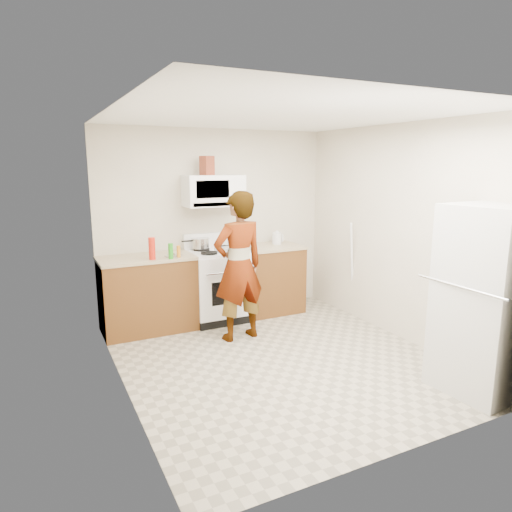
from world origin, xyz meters
TOP-DOWN VIEW (x-y plane):
  - floor at (0.00, 0.00)m, footprint 3.60×3.60m
  - back_wall at (0.00, 1.79)m, footprint 3.20×0.02m
  - right_wall at (1.59, 0.00)m, footprint 0.02×3.60m
  - cabinet_left at (-1.04, 1.49)m, footprint 1.12×0.62m
  - counter_left at (-1.04, 1.49)m, footprint 1.14×0.64m
  - cabinet_right at (0.68, 1.49)m, footprint 0.80×0.62m
  - counter_right at (0.68, 1.49)m, footprint 0.82×0.64m
  - gas_range at (-0.10, 1.48)m, footprint 0.76×0.65m
  - microwave at (-0.10, 1.61)m, footprint 0.76×0.38m
  - person at (-0.14, 0.74)m, footprint 0.68×0.49m
  - fridge at (1.33, -1.38)m, footprint 0.75×0.75m
  - kettle at (0.82, 1.57)m, footprint 0.14×0.14m
  - jug at (-0.19, 1.58)m, footprint 0.18×0.18m
  - saucepan at (-0.28, 1.65)m, footprint 0.26×0.26m
  - tray at (-0.03, 1.41)m, footprint 0.26×0.18m
  - bottle_spray at (-1.01, 1.29)m, footprint 0.10×0.10m
  - bottle_hot_sauce at (-0.69, 1.28)m, footprint 0.06×0.06m
  - bottle_green_cap at (-0.80, 1.23)m, footprint 0.07×0.07m
  - pot_lid at (-0.73, 1.37)m, footprint 0.22×0.22m
  - broom at (1.58, 0.84)m, footprint 0.25×0.18m

SIDE VIEW (x-z plane):
  - floor at x=0.00m, z-range 0.00..0.00m
  - cabinet_left at x=-1.04m, z-range 0.00..0.90m
  - cabinet_right at x=0.68m, z-range 0.00..0.90m
  - gas_range at x=-0.10m, z-range -0.08..1.05m
  - broom at x=1.58m, z-range 0.01..1.29m
  - fridge at x=1.33m, z-range 0.00..1.70m
  - person at x=-0.14m, z-range 0.00..1.75m
  - counter_left at x=-1.04m, z-range 0.90..0.93m
  - counter_right at x=0.68m, z-range 0.90..0.93m
  - pot_lid at x=-0.73m, z-range 0.94..0.95m
  - tray at x=-0.03m, z-range 0.93..0.98m
  - bottle_hot_sauce at x=-0.69m, z-range 0.94..1.08m
  - kettle at x=0.82m, z-range 0.94..1.09m
  - saucepan at x=-0.28m, z-range 0.95..1.08m
  - bottle_green_cap at x=-0.80m, z-range 0.94..1.12m
  - bottle_spray at x=-1.01m, z-range 0.94..1.20m
  - back_wall at x=0.00m, z-range 0.00..2.50m
  - right_wall at x=1.59m, z-range 0.00..2.50m
  - microwave at x=-0.10m, z-range 1.50..1.90m
  - jug at x=-0.19m, z-range 1.90..2.14m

